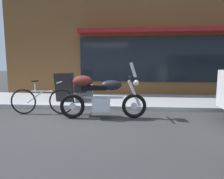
% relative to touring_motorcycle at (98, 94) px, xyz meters
% --- Properties ---
extents(ground_plane, '(80.00, 80.00, 0.00)m').
position_rel_touring_motorcycle_xyz_m(ground_plane, '(-0.55, -0.21, -0.60)').
color(ground_plane, '#333333').
extents(touring_motorcycle, '(2.15, 0.62, 1.38)m').
position_rel_touring_motorcycle_xyz_m(touring_motorcycle, '(0.00, 0.00, 0.00)').
color(touring_motorcycle, black).
rests_on(touring_motorcycle, ground_plane).
extents(parked_bicycle, '(1.72, 0.48, 0.93)m').
position_rel_touring_motorcycle_xyz_m(parked_bicycle, '(-1.56, 0.25, -0.22)').
color(parked_bicycle, black).
rests_on(parked_bicycle, ground_plane).
extents(sandwich_board_sign, '(0.55, 0.41, 0.94)m').
position_rel_touring_motorcycle_xyz_m(sandwich_board_sign, '(-1.35, 1.46, -0.00)').
color(sandwich_board_sign, black).
rests_on(sandwich_board_sign, sidewalk_curb).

